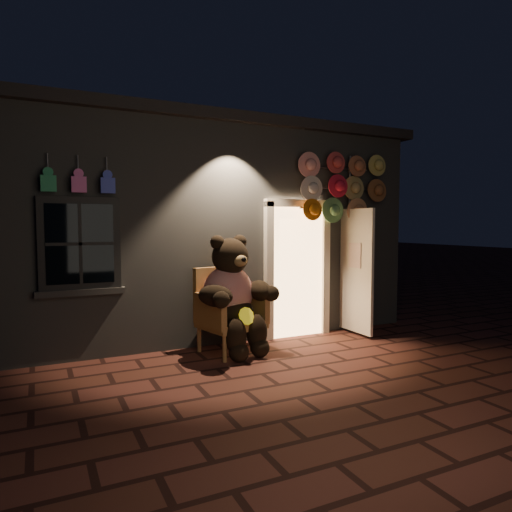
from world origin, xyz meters
TOP-DOWN VIEW (x-y plane):
  - ground at (0.00, 0.00)m, footprint 60.00×60.00m
  - shop_building at (0.00, 3.99)m, footprint 7.30×5.95m
  - wicker_armchair at (-0.00, 1.11)m, footprint 0.95×0.90m
  - teddy_bear at (0.02, 0.96)m, footprint 1.17×1.03m
  - hat_rack at (2.09, 1.28)m, footprint 1.67×0.22m

SIDE VIEW (x-z plane):
  - ground at x=0.00m, z-range 0.00..0.00m
  - wicker_armchair at x=0.00m, z-range 0.00..1.19m
  - teddy_bear at x=0.02m, z-range -0.01..1.65m
  - shop_building at x=0.00m, z-range -0.02..3.49m
  - hat_rack at x=2.09m, z-range 0.91..3.86m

